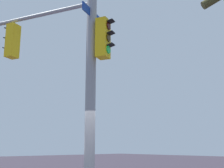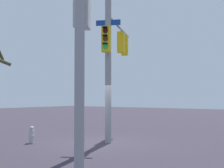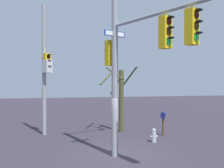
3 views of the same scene
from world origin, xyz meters
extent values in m
plane|color=#352E3A|center=(0.00, 0.00, 0.00)|extent=(80.00, 80.00, 0.00)
cylinder|color=gray|center=(0.26, 0.26, 4.36)|extent=(0.28, 0.28, 8.72)
cylinder|color=gray|center=(-0.73, 2.54, 5.58)|extent=(2.08, 4.62, 0.12)
cube|color=yellow|center=(-0.87, 2.88, 4.88)|extent=(0.45, 0.42, 1.10)
cylinder|color=#2F0403|center=(-0.94, 3.03, 5.22)|extent=(0.21, 0.11, 0.22)
cube|color=black|center=(-0.97, 3.10, 5.34)|extent=(0.26, 0.23, 0.06)
cylinder|color=#352504|center=(-0.94, 3.03, 4.88)|extent=(0.21, 0.11, 0.22)
cube|color=black|center=(-0.97, 3.10, 5.00)|extent=(0.26, 0.23, 0.06)
cylinder|color=#19D147|center=(-0.94, 3.03, 4.54)|extent=(0.21, 0.11, 0.22)
cube|color=black|center=(-0.97, 3.10, 4.66)|extent=(0.26, 0.23, 0.06)
cylinder|color=gray|center=(-0.87, 2.88, 5.51)|extent=(0.04, 0.04, 0.15)
cube|color=yellow|center=(-1.29, 3.86, 4.88)|extent=(0.45, 0.42, 1.10)
cylinder|color=#2F0403|center=(-1.36, 4.01, 5.22)|extent=(0.21, 0.12, 0.22)
cube|color=black|center=(-1.39, 4.08, 5.34)|extent=(0.26, 0.23, 0.06)
cylinder|color=#352504|center=(-1.36, 4.01, 4.88)|extent=(0.21, 0.12, 0.22)
cube|color=black|center=(-1.39, 4.08, 5.00)|extent=(0.26, 0.23, 0.06)
cylinder|color=#19D147|center=(-1.36, 4.01, 4.54)|extent=(0.21, 0.12, 0.22)
cube|color=black|center=(-1.39, 4.08, 4.66)|extent=(0.26, 0.23, 0.06)
cylinder|color=gray|center=(-1.29, 3.86, 5.51)|extent=(0.04, 0.04, 0.15)
cube|color=yellow|center=(0.40, -0.07, 4.46)|extent=(0.45, 0.42, 1.10)
cylinder|color=#2F0403|center=(0.47, -0.22, 4.80)|extent=(0.21, 0.12, 0.22)
cube|color=black|center=(0.50, -0.29, 4.92)|extent=(0.26, 0.23, 0.06)
cylinder|color=#352504|center=(0.47, -0.22, 4.46)|extent=(0.21, 0.12, 0.22)
cube|color=black|center=(0.50, -0.29, 4.58)|extent=(0.26, 0.23, 0.06)
cylinder|color=#19D147|center=(0.47, -0.22, 4.12)|extent=(0.21, 0.12, 0.22)
cube|color=black|center=(0.50, -0.29, 4.24)|extent=(0.26, 0.23, 0.06)
cube|color=navy|center=(0.26, 0.26, 5.26)|extent=(1.01, 0.49, 0.24)
cube|color=white|center=(0.25, 0.27, 5.26)|extent=(0.91, 0.43, 0.18)
cylinder|color=gray|center=(3.37, -5.03, 3.90)|extent=(0.25, 0.25, 7.79)
cube|color=silver|center=(3.17, -4.72, 4.11)|extent=(0.59, 0.62, 0.76)
cube|color=yellow|center=(3.18, -4.74, 4.32)|extent=(0.46, 0.44, 1.10)
cylinder|color=#352504|center=(3.10, -4.60, 4.32)|extent=(0.20, 0.14, 0.22)
cube|color=black|center=(3.06, -4.53, 4.44)|extent=(0.26, 0.24, 0.06)
cylinder|color=#19D147|center=(3.10, -4.60, 3.98)|extent=(0.20, 0.14, 0.22)
cube|color=black|center=(3.06, -4.53, 4.10)|extent=(0.26, 0.24, 0.06)
cylinder|color=#B2B2B7|center=(-2.36, -1.76, 0.28)|extent=(0.24, 0.24, 0.55)
sphere|color=#B2B2B7|center=(-2.36, -1.76, 0.63)|extent=(0.20, 0.20, 0.20)
cylinder|color=#B2B2B7|center=(-2.50, -1.76, 0.30)|extent=(0.10, 0.09, 0.09)
cylinder|color=#B2B2B7|center=(-2.22, -1.76, 0.30)|extent=(0.10, 0.09, 0.09)
camera|label=1|loc=(-4.37, -5.62, 1.60)|focal=45.82mm
camera|label=2|loc=(8.44, -10.62, 1.99)|focal=50.08mm
camera|label=3|loc=(2.82, 10.95, 3.23)|focal=41.24mm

